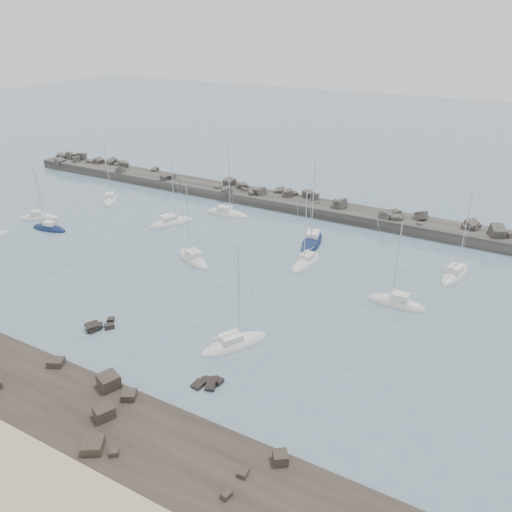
{
  "coord_description": "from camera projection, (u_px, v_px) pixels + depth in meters",
  "views": [
    {
      "loc": [
        36.1,
        -43.46,
        32.78
      ],
      "look_at": [
        5.7,
        12.0,
        2.32
      ],
      "focal_mm": 35.0,
      "sensor_mm": 36.0,
      "label": 1
    }
  ],
  "objects": [
    {
      "name": "sailboat_3",
      "position": [
        172.0,
        223.0,
        87.17
      ],
      "size": [
        6.39,
        8.51,
        13.19
      ],
      "color": "silver",
      "rests_on": "ground"
    },
    {
      "name": "sailboat_1",
      "position": [
        111.0,
        200.0,
        98.31
      ],
      "size": [
        6.35,
        7.88,
        12.45
      ],
      "color": "silver",
      "rests_on": "ground"
    },
    {
      "name": "rock_cluster_far",
      "position": [
        209.0,
        384.0,
        49.14
      ],
      "size": [
        2.56,
        2.57,
        1.13
      ],
      "color": "black",
      "rests_on": "ground"
    },
    {
      "name": "sailboat_7",
      "position": [
        234.0,
        344.0,
        54.96
      ],
      "size": [
        6.41,
        8.35,
        12.96
      ],
      "color": "silver",
      "rests_on": "ground"
    },
    {
      "name": "sailboat_6",
      "position": [
        306.0,
        263.0,
        73.12
      ],
      "size": [
        2.99,
        7.79,
        12.11
      ],
      "color": "silver",
      "rests_on": "ground"
    },
    {
      "name": "breakwater",
      "position": [
        262.0,
        201.0,
        97.2
      ],
      "size": [
        115.0,
        7.44,
        5.02
      ],
      "color": "#322F2C",
      "rests_on": "ground"
    },
    {
      "name": "sailboat_2",
      "position": [
        49.0,
        229.0,
        84.86
      ],
      "size": [
        6.99,
        2.94,
        10.94
      ],
      "color": "#101E44",
      "rests_on": "ground"
    },
    {
      "name": "sailboat_8",
      "position": [
        312.0,
        242.0,
        79.79
      ],
      "size": [
        4.6,
        9.6,
        14.61
      ],
      "color": "#101E44",
      "rests_on": "ground"
    },
    {
      "name": "sailboat_5",
      "position": [
        193.0,
        259.0,
        74.19
      ],
      "size": [
        8.25,
        5.78,
        12.76
      ],
      "color": "silver",
      "rests_on": "ground"
    },
    {
      "name": "sailboat_0",
      "position": [
        40.0,
        218.0,
        89.26
      ],
      "size": [
        6.84,
        5.35,
        10.9
      ],
      "color": "silver",
      "rests_on": "ground"
    },
    {
      "name": "sailboat_9",
      "position": [
        396.0,
        304.0,
        62.7
      ],
      "size": [
        7.51,
        2.41,
        12.13
      ],
      "color": "silver",
      "rests_on": "ground"
    },
    {
      "name": "ground",
      "position": [
        173.0,
        298.0,
        64.2
      ],
      "size": [
        400.0,
        400.0,
        0.0
      ],
      "primitive_type": "plane",
      "color": "slate",
      "rests_on": "ground"
    },
    {
      "name": "rock_cluster_near",
      "position": [
        98.0,
        328.0,
        58.08
      ],
      "size": [
        3.8,
        4.06,
        1.59
      ],
      "color": "black",
      "rests_on": "ground"
    },
    {
      "name": "sailboat_10",
      "position": [
        455.0,
        275.0,
        69.69
      ],
      "size": [
        4.15,
        8.53,
        13.07
      ],
      "color": "silver",
      "rests_on": "ground"
    },
    {
      "name": "sailboat_4",
      "position": [
        227.0,
        214.0,
        91.14
      ],
      "size": [
        8.73,
        3.34,
        13.51
      ],
      "color": "silver",
      "rests_on": "ground"
    },
    {
      "name": "rock_shelf",
      "position": [
        32.0,
        404.0,
        46.71
      ],
      "size": [
        140.0,
        12.28,
        2.02
      ],
      "color": "black",
      "rests_on": "ground"
    }
  ]
}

